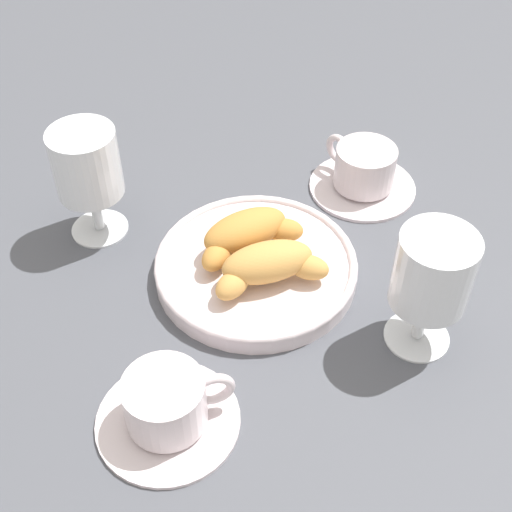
% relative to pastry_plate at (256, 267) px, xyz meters
% --- Properties ---
extents(ground_plane, '(2.20, 2.20, 0.00)m').
position_rel_pastry_plate_xyz_m(ground_plane, '(0.02, 0.02, -0.01)').
color(ground_plane, '#4C4F56').
extents(pastry_plate, '(0.23, 0.23, 0.02)m').
position_rel_pastry_plate_xyz_m(pastry_plate, '(0.00, 0.00, 0.00)').
color(pastry_plate, silver).
rests_on(pastry_plate, ground_plane).
extents(croissant_large, '(0.14, 0.06, 0.04)m').
position_rel_pastry_plate_xyz_m(croissant_large, '(-0.00, -0.02, 0.03)').
color(croissant_large, '#CC893D').
rests_on(croissant_large, pastry_plate).
extents(croissant_small, '(0.13, 0.08, 0.04)m').
position_rel_pastry_plate_xyz_m(croissant_small, '(0.00, 0.03, 0.03)').
color(croissant_small, '#D6994C').
rests_on(croissant_small, pastry_plate).
extents(coffee_cup_near, '(0.14, 0.14, 0.06)m').
position_rel_pastry_plate_xyz_m(coffee_cup_near, '(-0.20, -0.06, 0.01)').
color(coffee_cup_near, silver).
rests_on(coffee_cup_near, ground_plane).
extents(coffee_cup_far, '(0.14, 0.14, 0.06)m').
position_rel_pastry_plate_xyz_m(coffee_cup_far, '(0.17, 0.12, 0.01)').
color(coffee_cup_far, silver).
rests_on(coffee_cup_far, ground_plane).
extents(juice_glass_left, '(0.08, 0.08, 0.14)m').
position_rel_pastry_plate_xyz_m(juice_glass_left, '(0.12, -0.16, 0.08)').
color(juice_glass_left, white).
rests_on(juice_glass_left, ground_plane).
extents(juice_glass_right, '(0.08, 0.08, 0.14)m').
position_rel_pastry_plate_xyz_m(juice_glass_right, '(-0.10, 0.16, 0.08)').
color(juice_glass_right, white).
rests_on(juice_glass_right, ground_plane).
extents(sugar_packet, '(0.06, 0.05, 0.01)m').
position_rel_pastry_plate_xyz_m(sugar_packet, '(-0.20, 0.09, -0.01)').
color(sugar_packet, white).
rests_on(sugar_packet, ground_plane).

